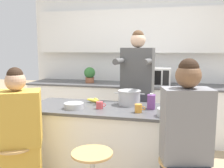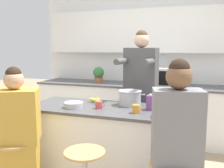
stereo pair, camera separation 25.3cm
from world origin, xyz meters
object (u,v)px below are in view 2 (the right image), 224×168
at_px(kitchen_island, 110,146).
at_px(coffee_cup_near, 99,105).
at_px(person_cooking, 141,99).
at_px(banana_bunch, 96,100).
at_px(fruit_bowl, 74,105).
at_px(coffee_cup_far, 136,109).
at_px(potted_plant, 99,74).
at_px(person_seated_near, 176,161).
at_px(cooking_pot, 130,98).
at_px(microwave, 163,77).
at_px(juice_carton, 151,102).
at_px(person_wrapped_blanket, 17,142).

distance_m(kitchen_island, coffee_cup_near, 0.49).
height_order(person_cooking, banana_bunch, person_cooking).
xyz_separation_m(fruit_bowl, coffee_cup_near, (0.27, 0.05, 0.01)).
height_order(coffee_cup_near, coffee_cup_far, coffee_cup_far).
relative_size(kitchen_island, banana_bunch, 10.01).
height_order(banana_bunch, potted_plant, potted_plant).
relative_size(person_seated_near, cooking_pot, 4.17).
height_order(kitchen_island, potted_plant, potted_plant).
relative_size(kitchen_island, person_cooking, 1.04).
bearing_deg(microwave, coffee_cup_far, -91.45).
height_order(coffee_cup_far, microwave, microwave).
distance_m(coffee_cup_far, juice_carton, 0.22).
xyz_separation_m(person_seated_near, microwave, (-0.39, 2.19, 0.39)).
bearing_deg(banana_bunch, person_wrapped_blanket, -118.22).
distance_m(banana_bunch, microwave, 1.48).
xyz_separation_m(person_wrapped_blanket, coffee_cup_far, (1.03, 0.51, 0.29)).
bearing_deg(juice_carton, coffee_cup_far, -121.71).
relative_size(fruit_bowl, juice_carton, 1.26).
xyz_separation_m(coffee_cup_far, juice_carton, (0.11, 0.18, 0.04)).
relative_size(cooking_pot, juice_carton, 2.08).
bearing_deg(juice_carton, person_cooking, 112.17).
distance_m(juice_carton, microwave, 1.50).
relative_size(person_wrapped_blanket, fruit_bowl, 6.45).
bearing_deg(person_wrapped_blanket, person_cooking, 27.02).
distance_m(person_seated_near, coffee_cup_near, 1.06).
xyz_separation_m(person_wrapped_blanket, potted_plant, (-0.06, 2.24, 0.43)).
bearing_deg(juice_carton, fruit_bowl, -168.00).
bearing_deg(fruit_bowl, person_cooking, 51.29).
height_order(coffee_cup_near, juice_carton, juice_carton).
bearing_deg(person_wrapped_blanket, person_seated_near, -26.57).
bearing_deg(person_seated_near, potted_plant, 110.66).
bearing_deg(cooking_pot, banana_bunch, 177.78).
xyz_separation_m(kitchen_island, microwave, (0.37, 1.55, 0.62)).
bearing_deg(microwave, fruit_bowl, -113.92).
relative_size(coffee_cup_far, microwave, 0.20).
height_order(kitchen_island, person_wrapped_blanket, person_wrapped_blanket).
xyz_separation_m(person_wrapped_blanket, juice_carton, (1.15, 0.69, 0.32)).
bearing_deg(kitchen_island, microwave, 76.70).
height_order(person_wrapped_blanket, cooking_pot, person_wrapped_blanket).
xyz_separation_m(cooking_pot, banana_bunch, (-0.43, 0.02, -0.06)).
xyz_separation_m(coffee_cup_far, banana_bunch, (-0.58, 0.34, -0.02)).
height_order(banana_bunch, juice_carton, juice_carton).
bearing_deg(coffee_cup_near, juice_carton, 12.67).
relative_size(person_seated_near, microwave, 2.79).
xyz_separation_m(person_wrapped_blanket, coffee_cup_near, (0.61, 0.57, 0.28)).
distance_m(cooking_pot, fruit_bowl, 0.64).
height_order(coffee_cup_far, juice_carton, juice_carton).
relative_size(coffee_cup_far, banana_bunch, 0.58).
xyz_separation_m(person_wrapped_blanket, cooking_pot, (0.89, 0.83, 0.33)).
bearing_deg(coffee_cup_far, person_wrapped_blanket, -153.81).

